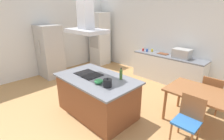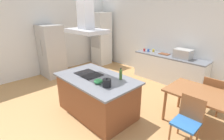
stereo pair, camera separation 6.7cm
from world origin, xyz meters
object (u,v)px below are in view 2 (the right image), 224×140
at_px(chair_facing_island, 188,118).
at_px(tea_kettle, 107,83).
at_px(cutting_board, 164,54).
at_px(refrigerator, 52,51).
at_px(olive_oil_bottle, 121,75).
at_px(coffee_mug_blue, 148,50).
at_px(mixing_bowl, 98,81).
at_px(wall_oven_stack, 101,39).
at_px(coffee_mug_yellow, 153,51).
at_px(dining_table, 204,97).
at_px(chair_facing_back_wall, 213,93).
at_px(range_hood, 86,21).
at_px(coffee_mug_red, 144,50).
at_px(cooktop, 89,74).
at_px(countertop_microwave, 183,54).

bearing_deg(chair_facing_island, tea_kettle, -151.58).
height_order(cutting_board, refrigerator, refrigerator).
height_order(olive_oil_bottle, coffee_mug_blue, olive_oil_bottle).
height_order(mixing_bowl, refrigerator, refrigerator).
relative_size(cutting_board, wall_oven_stack, 0.15).
xyz_separation_m(coffee_mug_blue, refrigerator, (-2.39, -2.47, -0.03)).
bearing_deg(cutting_board, wall_oven_stack, -174.42).
height_order(mixing_bowl, coffee_mug_blue, mixing_bowl).
xyz_separation_m(coffee_mug_yellow, cutting_board, (0.45, -0.03, -0.04)).
distance_m(dining_table, chair_facing_back_wall, 0.68).
xyz_separation_m(wall_oven_stack, range_hood, (2.62, -2.65, 1.00)).
relative_size(coffee_mug_red, cutting_board, 0.26).
height_order(coffee_mug_blue, range_hood, range_hood).
xyz_separation_m(mixing_bowl, chair_facing_back_wall, (1.58, 2.09, -0.44)).
bearing_deg(cooktop, coffee_mug_red, 98.99).
bearing_deg(coffee_mug_red, chair_facing_island, -40.74).
xyz_separation_m(cooktop, countertop_microwave, (0.93, 2.88, 0.13)).
bearing_deg(refrigerator, countertop_microwave, 34.50).
bearing_deg(cooktop, tea_kettle, -10.20).
bearing_deg(refrigerator, olive_oil_bottle, -1.10).
relative_size(tea_kettle, range_hood, 0.25).
relative_size(olive_oil_bottle, cutting_board, 0.75).
xyz_separation_m(coffee_mug_blue, chair_facing_island, (2.45, -2.27, -0.44)).
distance_m(chair_facing_back_wall, range_hood, 3.28).
distance_m(tea_kettle, dining_table, 1.96).
relative_size(coffee_mug_blue, range_hood, 0.10).
xyz_separation_m(countertop_microwave, chair_facing_back_wall, (1.21, -0.96, -0.53)).
relative_size(coffee_mug_blue, refrigerator, 0.05).
distance_m(coffee_mug_blue, chair_facing_island, 3.36).
height_order(cooktop, countertop_microwave, countertop_microwave).
height_order(tea_kettle, mixing_bowl, tea_kettle).
relative_size(tea_kettle, wall_oven_stack, 0.10).
relative_size(mixing_bowl, refrigerator, 0.10).
bearing_deg(coffee_mug_blue, coffee_mug_yellow, 35.33).
bearing_deg(coffee_mug_blue, dining_table, -33.22).
bearing_deg(tea_kettle, coffee_mug_blue, 110.13).
bearing_deg(cutting_board, cooktop, -95.47).
bearing_deg(chair_facing_island, countertop_microwave, 117.79).
xyz_separation_m(coffee_mug_red, coffee_mug_blue, (0.13, 0.04, 0.00)).
relative_size(olive_oil_bottle, countertop_microwave, 0.51).
xyz_separation_m(countertop_microwave, wall_oven_stack, (-3.55, -0.23, 0.06)).
xyz_separation_m(coffee_mug_yellow, wall_oven_stack, (-2.46, -0.31, 0.16)).
bearing_deg(chair_facing_island, wall_oven_stack, 156.60).
bearing_deg(countertop_microwave, chair_facing_island, -62.21).
distance_m(cooktop, coffee_mug_blue, 2.87).
distance_m(coffee_mug_blue, chair_facing_back_wall, 2.66).
height_order(mixing_bowl, range_hood, range_hood).
height_order(countertop_microwave, refrigerator, refrigerator).
bearing_deg(countertop_microwave, coffee_mug_blue, -178.82).
relative_size(tea_kettle, refrigerator, 0.12).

